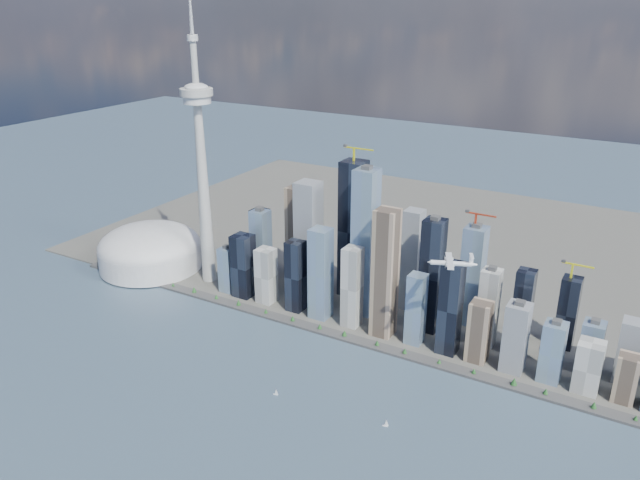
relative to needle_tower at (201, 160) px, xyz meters
The scene contains 10 objects.
ground 491.65m from the needle_tower, 45.94° to the right, with size 4000.00×4000.00×0.00m, color #2F4353.
seawall 385.07m from the needle_tower, 11.31° to the right, with size 1100.00×22.00×4.00m, color #383838.
land 544.99m from the needle_tower, 52.43° to the left, with size 1400.00×900.00×3.00m, color #4C4C47.
shoreline_trees 380.99m from the needle_tower, 11.31° to the right, with size 960.53×7.20×8.80m.
skyscraper_cluster 390.96m from the needle_tower, ahead, with size 736.00×142.00×272.36m.
needle_tower is the anchor object (origin of this frame).
dome_stadium 241.40m from the needle_tower, behind, with size 200.00×200.00×86.00m.
airplane 508.22m from the needle_tower, 10.33° to the right, with size 62.53×56.05×15.88m.
sailboat_west 457.99m from the needle_tower, 37.48° to the right, with size 7.30×3.25×10.10m.
sailboat_east 571.57m from the needle_tower, 25.61° to the right, with size 7.82×3.81×10.87m.
Camera 1 is at (423.18, -518.03, 510.05)m, focal length 35.00 mm.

